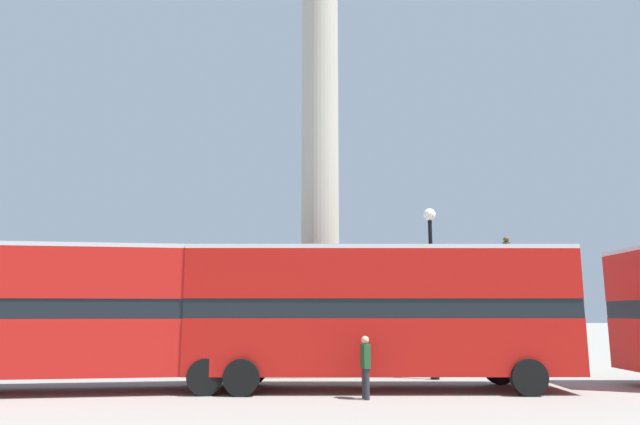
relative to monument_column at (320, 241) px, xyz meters
name	(u,v)px	position (x,y,z in m)	size (l,w,h in m)	color
ground_plane	(320,370)	(0.00, 0.00, -5.17)	(200.00, 200.00, 0.00)	gray
monument_column	(320,241)	(0.00, 0.00, 0.00)	(5.89, 5.89, 19.26)	#ADA593
bus_a	(87,310)	(-7.28, -5.98, -2.86)	(10.25, 3.31, 4.18)	red
bus_c	(379,310)	(1.36, -6.14, -2.86)	(11.39, 3.45, 4.18)	#B7140F
equestrian_statue	(511,326)	(9.31, 3.40, -3.56)	(4.42, 3.66, 5.90)	#ADA593
street_lamp	(432,279)	(3.70, -3.56, -1.75)	(0.44, 0.44, 5.94)	black
pedestrian_near_lamp	(365,364)	(0.66, -7.92, -4.28)	(0.23, 0.45, 1.63)	#28282D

